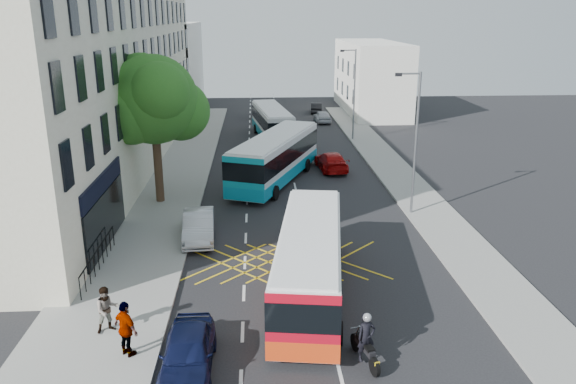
{
  "coord_description": "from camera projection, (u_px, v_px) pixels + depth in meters",
  "views": [
    {
      "loc": [
        -2.59,
        -18.07,
        11.12
      ],
      "look_at": [
        -0.95,
        9.86,
        2.2
      ],
      "focal_mm": 35.0,
      "sensor_mm": 36.0,
      "label": 1
    }
  ],
  "objects": [
    {
      "name": "bus_mid",
      "position": [
        275.0,
        158.0,
        38.37
      ],
      "size": [
        6.75,
        11.7,
        3.24
      ],
      "rotation": [
        0.0,
        0.0,
        -0.38
      ],
      "color": "silver",
      "rests_on": "ground"
    },
    {
      "name": "pavement_left",
      "position": [
        161.0,
        202.0,
        34.48
      ],
      "size": [
        5.0,
        70.0,
        0.15
      ],
      "primitive_type": "cube",
      "color": "gray",
      "rests_on": "ground"
    },
    {
      "name": "lamp_near",
      "position": [
        414.0,
        136.0,
        31.06
      ],
      "size": [
        1.45,
        0.15,
        8.0
      ],
      "color": "slate",
      "rests_on": "pavement_right"
    },
    {
      "name": "red_hatchback",
      "position": [
        331.0,
        161.0,
        41.58
      ],
      "size": [
        2.3,
        4.77,
        1.34
      ],
      "primitive_type": "imported",
      "rotation": [
        0.0,
        0.0,
        3.23
      ],
      "color": "#9D0706",
      "rests_on": "ground"
    },
    {
      "name": "street_tree",
      "position": [
        153.0,
        101.0,
        32.55
      ],
      "size": [
        6.3,
        5.7,
        8.8
      ],
      "color": "#382619",
      "rests_on": "pavement_left"
    },
    {
      "name": "pavement_right",
      "position": [
        417.0,
        197.0,
        35.37
      ],
      "size": [
        3.0,
        70.0,
        0.15
      ],
      "primitive_type": "cube",
      "color": "gray",
      "rests_on": "ground"
    },
    {
      "name": "distant_car_grey",
      "position": [
        264.0,
        113.0,
        61.9
      ],
      "size": [
        2.28,
        4.83,
        1.33
      ],
      "primitive_type": "imported",
      "rotation": [
        0.0,
        0.0,
        0.02
      ],
      "color": "#3B3D43",
      "rests_on": "ground"
    },
    {
      "name": "terrace_main",
      "position": [
        99.0,
        76.0,
        41.16
      ],
      "size": [
        8.3,
        45.0,
        13.5
      ],
      "color": "beige",
      "rests_on": "ground"
    },
    {
      "name": "bus_far",
      "position": [
        272.0,
        122.0,
        51.77
      ],
      "size": [
        3.73,
        10.53,
        2.9
      ],
      "rotation": [
        0.0,
        0.0,
        0.13
      ],
      "color": "silver",
      "rests_on": "ground"
    },
    {
      "name": "pedestrian_near",
      "position": [
        107.0,
        309.0,
        20.05
      ],
      "size": [
        1.06,
        0.97,
        1.75
      ],
      "primitive_type": "imported",
      "rotation": [
        0.0,
        0.0,
        0.47
      ],
      "color": "gray",
      "rests_on": "pavement_left"
    },
    {
      "name": "terrace_far",
      "position": [
        164.0,
        64.0,
        70.71
      ],
      "size": [
        8.0,
        20.0,
        10.0
      ],
      "primitive_type": "cube",
      "color": "silver",
      "rests_on": "ground"
    },
    {
      "name": "distant_car_dark",
      "position": [
        316.0,
        108.0,
        65.56
      ],
      "size": [
        1.56,
        3.67,
        1.18
      ],
      "primitive_type": "imported",
      "rotation": [
        0.0,
        0.0,
        3.05
      ],
      "color": "black",
      "rests_on": "ground"
    },
    {
      "name": "parked_car_silver",
      "position": [
        199.0,
        226.0,
        28.77
      ],
      "size": [
        1.84,
        4.5,
        1.45
      ],
      "primitive_type": "imported",
      "rotation": [
        0.0,
        0.0,
        0.07
      ],
      "color": "#B4B8BD",
      "rests_on": "ground"
    },
    {
      "name": "ground",
      "position": [
        329.0,
        329.0,
        20.71
      ],
      "size": [
        120.0,
        120.0,
        0.0
      ],
      "primitive_type": "plane",
      "color": "black",
      "rests_on": "ground"
    },
    {
      "name": "motorbike",
      "position": [
        366.0,
        340.0,
        18.44
      ],
      "size": [
        0.79,
        2.07,
        1.87
      ],
      "rotation": [
        0.0,
        0.0,
        0.25
      ],
      "color": "black",
      "rests_on": "ground"
    },
    {
      "name": "bus_near",
      "position": [
        310.0,
        261.0,
        22.71
      ],
      "size": [
        3.87,
        10.73,
        2.95
      ],
      "rotation": [
        0.0,
        0.0,
        -0.14
      ],
      "color": "silver",
      "rests_on": "ground"
    },
    {
      "name": "distant_car_silver",
      "position": [
        322.0,
        116.0,
        59.76
      ],
      "size": [
        1.7,
        3.85,
        1.29
      ],
      "primitive_type": "imported",
      "rotation": [
        0.0,
        0.0,
        3.19
      ],
      "color": "#B7B8BF",
      "rests_on": "ground"
    },
    {
      "name": "parked_car_blue",
      "position": [
        188.0,
        353.0,
        18.06
      ],
      "size": [
        1.68,
        4.14,
        1.41
      ],
      "primitive_type": "imported",
      "rotation": [
        0.0,
        0.0,
        0.0
      ],
      "color": "black",
      "rests_on": "ground"
    },
    {
      "name": "building_right",
      "position": [
        371.0,
        77.0,
        65.76
      ],
      "size": [
        6.0,
        18.0,
        8.0
      ],
      "primitive_type": "cube",
      "color": "silver",
      "rests_on": "ground"
    },
    {
      "name": "lamp_far",
      "position": [
        353.0,
        90.0,
        50.09
      ],
      "size": [
        1.45,
        0.15,
        8.0
      ],
      "color": "slate",
      "rests_on": "pavement_right"
    },
    {
      "name": "pedestrian_far",
      "position": [
        126.0,
        329.0,
        18.59
      ],
      "size": [
        1.18,
        1.14,
        1.98
      ],
      "primitive_type": "imported",
      "rotation": [
        0.0,
        0.0,
        2.4
      ],
      "color": "gray",
      "rests_on": "pavement_left"
    },
    {
      "name": "railings",
      "position": [
        98.0,
        258.0,
        24.99
      ],
      "size": [
        0.08,
        5.6,
        1.14
      ],
      "primitive_type": null,
      "color": "black",
      "rests_on": "pavement_left"
    }
  ]
}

